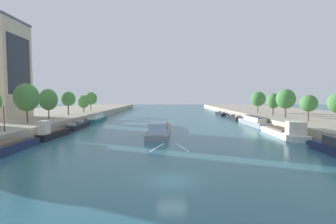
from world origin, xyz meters
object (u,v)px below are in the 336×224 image
moored_boat_left_midway (51,133)px  moored_boat_left_gap_after (95,118)px  moored_boat_right_end (234,117)px  lamppost_left_bank (2,116)px  tree_right_by_lamp (272,101)px  tree_left_distant (25,97)px  tree_left_second (82,102)px  moored_boat_right_far (283,132)px  tree_right_third (257,99)px  moored_boat_left_near (76,126)px  tree_left_nearest (67,99)px  barge_midriver (158,129)px  tree_left_far (89,98)px  tree_right_past_mid (336,103)px  moored_boat_right_downstream (220,114)px  tree_right_far (307,103)px  tree_left_past_mid (47,100)px  moored_boat_right_near (252,121)px  tree_right_midway (284,99)px

moored_boat_left_midway → moored_boat_left_gap_after: (-0.78, 29.45, -0.01)m
moored_boat_right_end → lamppost_left_bank: bearing=-137.7°
moored_boat_left_midway → tree_right_by_lamp: bearing=27.9°
tree_left_distant → tree_left_second: tree_left_distant is taller
moored_boat_right_far → moored_boat_left_midway: bearing=-177.9°
moored_boat_left_gap_after → tree_left_second: bearing=127.0°
tree_right_third → moored_boat_left_near: bearing=-155.6°
tree_left_nearest → lamppost_left_bank: size_ratio=1.59×
barge_midriver → moored_boat_left_near: bearing=158.9°
tree_left_distant → tree_left_second: (0.17, 32.68, -1.54)m
moored_boat_right_end → tree_left_far: tree_left_far is taller
tree_left_distant → tree_right_past_mid: 57.96m
moored_boat_right_downstream → tree_left_distant: tree_left_distant is taller
moored_boat_right_end → tree_right_far: bearing=-73.4°
tree_left_distant → barge_midriver: bearing=0.9°
moored_boat_left_gap_after → tree_left_past_mid: tree_left_past_mid is taller
moored_boat_left_gap_after → moored_boat_right_downstream: bearing=30.0°
moored_boat_right_downstream → tree_right_by_lamp: bearing=-72.0°
moored_boat_left_midway → tree_right_past_mid: tree_right_past_mid is taller
tree_right_third → moored_boat_left_midway: bearing=-143.6°
moored_boat_right_downstream → tree_right_third: bearing=-64.4°
tree_left_second → moored_boat_right_near: bearing=-21.0°
tree_right_by_lamp → moored_boat_left_near: bearing=-165.9°
moored_boat_left_gap_after → tree_left_nearest: 9.56m
tree_right_far → tree_right_midway: (-0.21, 9.85, 0.83)m
moored_boat_left_gap_after → tree_left_distant: tree_left_distant is taller
moored_boat_right_end → tree_left_distant: 59.05m
moored_boat_right_near → moored_boat_left_gap_after: bearing=166.9°
tree_left_past_mid → tree_left_far: bearing=90.2°
tree_left_second → lamppost_left_bank: (3.11, -44.60, -1.25)m
tree_left_far → tree_right_past_mid: (57.96, -49.12, -0.35)m
tree_left_past_mid → moored_boat_right_downstream: bearing=37.8°
tree_right_by_lamp → moored_boat_right_end: bearing=130.0°
moored_boat_right_downstream → tree_left_second: (-49.21, -15.45, 5.14)m
moored_boat_right_far → tree_right_midway: (8.32, 17.30, 5.84)m
moored_boat_left_near → tree_left_second: size_ratio=2.33×
moored_boat_right_downstream → tree_right_third: (8.23, -17.16, 6.06)m
tree_left_far → tree_right_past_mid: size_ratio=1.15×
moored_boat_right_near → moored_boat_right_end: bearing=90.4°
moored_boat_right_downstream → tree_right_by_lamp: size_ratio=2.30×
moored_boat_left_near → lamppost_left_bank: size_ratio=3.17×
moored_boat_left_midway → moored_boat_left_gap_after: 29.46m
tree_left_second → tree_left_far: bearing=93.6°
moored_boat_left_midway → tree_left_second: 39.53m
tree_left_past_mid → lamppost_left_bank: 21.87m
moored_boat_left_midway → tree_left_second: tree_left_second is taller
moored_boat_right_near → lamppost_left_bank: size_ratio=4.00×
tree_left_far → tree_left_nearest: bearing=-89.5°
moored_boat_left_near → moored_boat_right_near: moored_boat_right_near is taller
tree_left_far → tree_right_midway: size_ratio=0.96×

